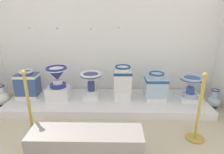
{
  "coord_description": "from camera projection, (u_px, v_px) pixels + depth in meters",
  "views": [
    {
      "loc": [
        2.26,
        -1.2,
        1.62
      ],
      "look_at": [
        2.21,
        1.97,
        0.56
      ],
      "focal_mm": 30.3,
      "sensor_mm": 36.0,
      "label": 1
    }
  ],
  "objects": [
    {
      "name": "wall_back",
      "position": [
        108.0,
        24.0,
        3.58
      ],
      "size": [
        4.45,
        0.06,
        2.9
      ],
      "primitive_type": "cube",
      "color": "white",
      "rests_on": "ground_plane"
    },
    {
      "name": "display_platform",
      "position": [
        107.0,
        102.0,
        3.5
      ],
      "size": [
        3.56,
        1.0,
        0.14
      ],
      "primitive_type": "cube",
      "color": "white",
      "rests_on": "ground_plane"
    },
    {
      "name": "plinth_block_tall_cobalt",
      "position": [
        29.0,
        95.0,
        3.57
      ],
      "size": [
        0.38,
        0.31,
        0.06
      ],
      "primitive_type": "cube",
      "color": "white",
      "rests_on": "display_platform"
    },
    {
      "name": "antique_toilet_tall_cobalt",
      "position": [
        27.0,
        82.0,
        3.49
      ],
      "size": [
        0.41,
        0.28,
        0.46
      ],
      "color": "#365189",
      "rests_on": "plinth_block_tall_cobalt"
    },
    {
      "name": "plinth_block_central_ornate",
      "position": [
        59.0,
        93.0,
        3.46
      ],
      "size": [
        0.4,
        0.34,
        0.23
      ],
      "primitive_type": "cube",
      "color": "white",
      "rests_on": "display_platform"
    },
    {
      "name": "antique_toilet_central_ornate",
      "position": [
        57.0,
        75.0,
        3.35
      ],
      "size": [
        0.37,
        0.37,
        0.37
      ],
      "color": "navy",
      "rests_on": "plinth_block_central_ornate"
    },
    {
      "name": "plinth_block_slender_white",
      "position": [
        92.0,
        95.0,
        3.55
      ],
      "size": [
        0.28,
        0.37,
        0.08
      ],
      "primitive_type": "cube",
      "color": "white",
      "rests_on": "display_platform"
    },
    {
      "name": "antique_toilet_slender_white",
      "position": [
        91.0,
        78.0,
        3.45
      ],
      "size": [
        0.41,
        0.41,
        0.39
      ],
      "color": "white",
      "rests_on": "plinth_block_slender_white"
    },
    {
      "name": "plinth_block_broad_patterned",
      "position": [
        122.0,
        94.0,
        3.48
      ],
      "size": [
        0.28,
        0.32,
        0.16
      ],
      "primitive_type": "cube",
      "color": "white",
      "rests_on": "display_platform"
    },
    {
      "name": "antique_toilet_broad_patterned",
      "position": [
        123.0,
        78.0,
        3.38
      ],
      "size": [
        0.32,
        0.32,
        0.46
      ],
      "color": "white",
      "rests_on": "plinth_block_broad_patterned"
    },
    {
      "name": "plinth_block_pale_glazed",
      "position": [
        155.0,
        97.0,
        3.48
      ],
      "size": [
        0.35,
        0.34,
        0.06
      ],
      "primitive_type": "cube",
      "color": "white",
      "rests_on": "display_platform"
    },
    {
      "name": "antique_toilet_pale_glazed",
      "position": [
        156.0,
        84.0,
        3.4
      ],
      "size": [
        0.39,
        0.32,
        0.44
      ],
      "color": "#ABC3E0",
      "rests_on": "plinth_block_pale_glazed"
    },
    {
      "name": "plinth_block_rightmost",
      "position": [
        189.0,
        98.0,
        3.46
      ],
      "size": [
        0.38,
        0.34,
        0.05
      ],
      "primitive_type": "cube",
      "color": "white",
      "rests_on": "display_platform"
    },
    {
      "name": "antique_toilet_rightmost",
      "position": [
        191.0,
        83.0,
        3.37
      ],
      "size": [
        0.41,
        0.41,
        0.38
      ],
      "color": "#A9B9D9",
      "rests_on": "plinth_block_rightmost"
    },
    {
      "name": "info_placard_first",
      "position": [
        32.0,
        30.0,
        3.61
      ],
      "size": [
        0.13,
        0.01,
        0.11
      ],
      "color": "white"
    },
    {
      "name": "info_placard_second",
      "position": [
        59.0,
        30.0,
        3.6
      ],
      "size": [
        0.11,
        0.01,
        0.12
      ],
      "color": "white"
    },
    {
      "name": "info_placard_third",
      "position": [
        93.0,
        31.0,
        3.59
      ],
      "size": [
        0.1,
        0.01,
        0.13
      ],
      "color": "white"
    },
    {
      "name": "info_placard_fourth",
      "position": [
        121.0,
        30.0,
        3.58
      ],
      "size": [
        0.09,
        0.01,
        0.13
      ],
      "color": "white"
    },
    {
      "name": "decorative_vase_spare",
      "position": [
        2.0,
        98.0,
        3.46
      ],
      "size": [
        0.24,
        0.24,
        0.4
      ],
      "color": "navy",
      "rests_on": "ground_plane"
    },
    {
      "name": "decorative_vase_corner",
      "position": [
        214.0,
        100.0,
        3.41
      ],
      "size": [
        0.23,
        0.23,
        0.35
      ],
      "color": "navy",
      "rests_on": "ground_plane"
    },
    {
      "name": "stanchion_post_near_left",
      "position": [
        31.0,
        122.0,
        2.48
      ],
      "size": [
        0.27,
        0.27,
        0.98
      ],
      "color": "gold",
      "rests_on": "ground_plane"
    },
    {
      "name": "stanchion_post_near_right",
      "position": [
        198.0,
        120.0,
        2.49
      ],
      "size": [
        0.24,
        0.24,
        0.95
      ],
      "color": "gold",
      "rests_on": "ground_plane"
    },
    {
      "name": "museum_bench",
      "position": [
        87.0,
        147.0,
        2.13
      ],
      "size": [
        1.26,
        0.36,
        0.4
      ],
      "primitive_type": "cube",
      "color": "gray",
      "rests_on": "ground_plane"
    }
  ]
}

